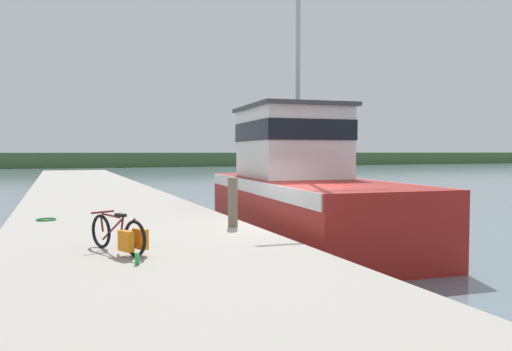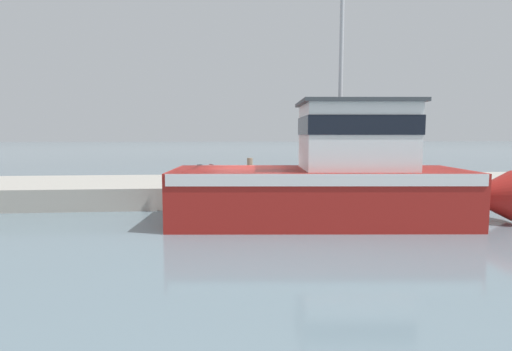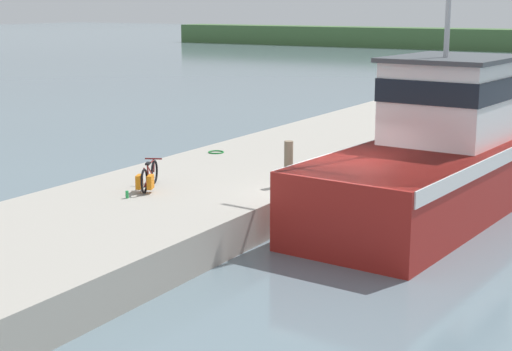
{
  "view_description": "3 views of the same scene",
  "coord_description": "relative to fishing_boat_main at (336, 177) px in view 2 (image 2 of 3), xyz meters",
  "views": [
    {
      "loc": [
        -5.33,
        -10.81,
        2.63
      ],
      "look_at": [
        -0.71,
        0.75,
        2.05
      ],
      "focal_mm": 35.0,
      "sensor_mm": 36.0,
      "label": 1
    },
    {
      "loc": [
        14.68,
        -0.92,
        2.98
      ],
      "look_at": [
        0.26,
        0.29,
        1.5
      ],
      "focal_mm": 28.0,
      "sensor_mm": 36.0,
      "label": 2
    },
    {
      "loc": [
        7.79,
        -17.1,
        5.45
      ],
      "look_at": [
        -2.82,
        0.75,
        0.89
      ],
      "focal_mm": 55.0,
      "sensor_mm": 36.0,
      "label": 3
    }
  ],
  "objects": [
    {
      "name": "water_bottle_on_curb",
      "position": [
        -5.75,
        -5.89,
        -0.58
      ],
      "size": [
        0.08,
        0.08,
        0.18
      ],
      "primitive_type": "cylinder",
      "color": "green",
      "rests_on": "dock_pier"
    },
    {
      "name": "hose_coil",
      "position": [
        -7.17,
        0.09,
        -0.65
      ],
      "size": [
        0.49,
        0.49,
        0.04
      ],
      "primitive_type": "torus",
      "color": "#197A2D",
      "rests_on": "dock_pier"
    },
    {
      "name": "fishing_boat_main",
      "position": [
        0.0,
        0.0,
        0.0
      ],
      "size": [
        4.2,
        11.68,
        11.13
      ],
      "rotation": [
        0.0,
        0.0,
        -0.08
      ],
      "color": "maroon",
      "rests_on": "ground_plane"
    },
    {
      "name": "ground_plane",
      "position": [
        -1.56,
        -2.89,
        -1.56
      ],
      "size": [
        320.0,
        320.0,
        0.0
      ],
      "primitive_type": "plane",
      "color": "slate"
    },
    {
      "name": "mooring_post",
      "position": [
        -3.08,
        -2.71,
        -0.1
      ],
      "size": [
        0.23,
        0.23,
        1.15
      ],
      "primitive_type": "cylinder",
      "color": "#756651",
      "rests_on": "dock_pier"
    },
    {
      "name": "dock_pier",
      "position": [
        -5.33,
        -2.89,
        -1.12
      ],
      "size": [
        5.54,
        80.0,
        0.89
      ],
      "primitive_type": "cube",
      "color": "#A39E93",
      "rests_on": "ground_plane"
    },
    {
      "name": "bicycle_touring",
      "position": [
        -5.86,
        -4.95,
        -0.36
      ],
      "size": [
        0.87,
        1.58,
        0.69
      ],
      "rotation": [
        0.0,
        0.0,
        0.44
      ],
      "color": "black",
      "rests_on": "dock_pier"
    }
  ]
}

